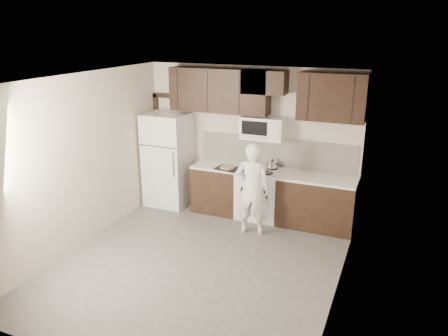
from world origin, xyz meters
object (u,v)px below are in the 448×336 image
Objects in this scene: person at (252,189)px; microwave at (263,128)px; stove at (259,193)px; refrigerator at (168,159)px.

microwave is at bearing -91.62° from person.
stove is 1.24× the size of microwave.
refrigerator is at bearing -25.99° from person.
stove is 1.20m from microwave.
person is (0.09, -0.67, 0.33)m from stove.
microwave is at bearing 5.15° from refrigerator.
refrigerator is at bearing -178.49° from stove.
refrigerator is at bearing -174.85° from microwave.
microwave is 0.48× the size of person.
stove is at bearing -90.47° from person.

